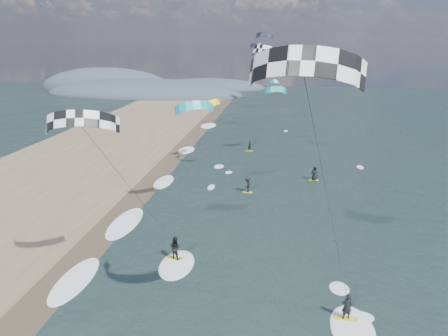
# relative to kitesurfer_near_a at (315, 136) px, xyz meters

# --- Properties ---
(wet_sand_strip) EXTENTS (3.00, 240.00, 0.00)m
(wet_sand_strip) POSITION_rel_kitesurfer_near_a_xyz_m (-16.46, 10.23, -12.75)
(wet_sand_strip) COLOR #382D23
(wet_sand_strip) RESTS_ON ground
(coastal_hills) EXTENTS (80.00, 41.00, 15.00)m
(coastal_hills) POSITION_rel_kitesurfer_near_a_xyz_m (-49.30, 108.09, -12.75)
(coastal_hills) COLOR #3D4756
(coastal_hills) RESTS_ON ground
(kitesurfer_near_a) EXTENTS (7.90, 8.64, 16.58)m
(kitesurfer_near_a) POSITION_rel_kitesurfer_near_a_xyz_m (0.00, 0.00, 0.00)
(kitesurfer_near_a) COLOR gold
(kitesurfer_near_a) RESTS_ON ground
(kitesurfer_near_b) EXTENTS (7.30, 8.68, 13.38)m
(kitesurfer_near_b) POSITION_rel_kitesurfer_near_a_xyz_m (-11.41, 5.66, -3.95)
(kitesurfer_near_b) COLOR gold
(kitesurfer_near_b) RESTS_ON ground
(far_kitesurfers) EXTENTS (10.04, 17.74, 1.78)m
(far_kitesurfers) POSITION_rel_kitesurfer_near_a_xyz_m (-2.04, 28.39, -11.87)
(far_kitesurfers) COLOR gold
(far_kitesurfers) RESTS_ON ground
(bg_kite_field) EXTENTS (10.84, 74.69, 11.53)m
(bg_kite_field) POSITION_rel_kitesurfer_near_a_xyz_m (-4.95, 52.29, -0.47)
(bg_kite_field) COLOR teal
(bg_kite_field) RESTS_ON ground
(shoreline_surf) EXTENTS (2.40, 79.40, 0.11)m
(shoreline_surf) POSITION_rel_kitesurfer_near_a_xyz_m (-15.26, 14.98, -12.75)
(shoreline_surf) COLOR white
(shoreline_surf) RESTS_ON ground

